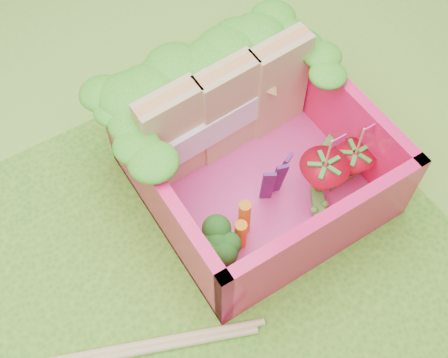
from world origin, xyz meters
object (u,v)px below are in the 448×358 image
bento_box (257,159)px  strawberry_left (321,179)px  broccoli (218,246)px  sandwich_stack (227,110)px  strawberry_right (352,165)px

bento_box → strawberry_left: bearing=-45.8°
bento_box → broccoli: 0.59m
broccoli → strawberry_left: strawberry_left is taller
sandwich_stack → broccoli: (-0.48, -0.67, -0.15)m
broccoli → strawberry_left: (0.75, 0.06, -0.04)m
bento_box → strawberry_left: strawberry_left is taller
bento_box → strawberry_right: bento_box is taller
sandwich_stack → strawberry_left: size_ratio=2.34×
broccoli → strawberry_right: (0.98, 0.05, -0.06)m
bento_box → sandwich_stack: bearing=89.2°
sandwich_stack → strawberry_left: (0.27, -0.61, -0.18)m
strawberry_left → strawberry_right: size_ratio=1.09×
bento_box → strawberry_left: (0.27, -0.28, -0.07)m
bento_box → sandwich_stack: 0.35m
sandwich_stack → strawberry_left: bearing=-66.3°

